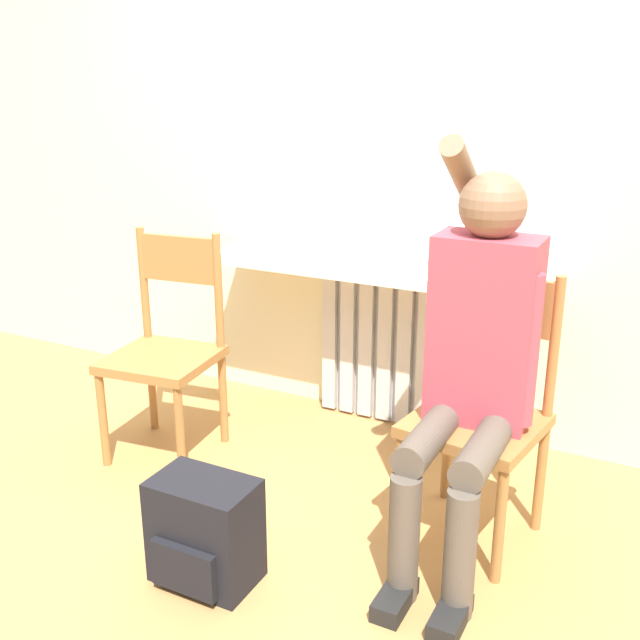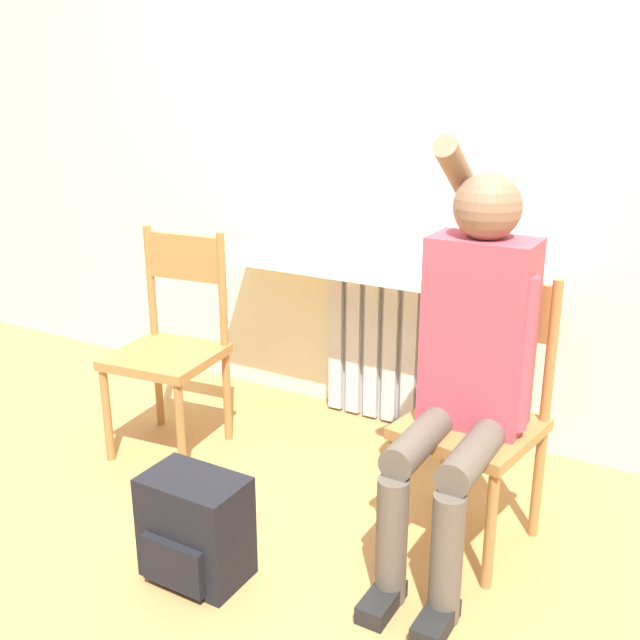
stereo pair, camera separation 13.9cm
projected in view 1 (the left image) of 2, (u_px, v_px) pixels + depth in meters
ground_plane at (250, 542)px, 2.68m from camera, size 12.00×12.00×0.00m
wall_with_window at (391, 131)px, 3.29m from camera, size 7.00×0.06×2.70m
radiator at (378, 345)px, 3.53m from camera, size 0.58×0.08×0.74m
windowsill at (370, 269)px, 3.31m from camera, size 1.53×0.33×0.05m
window_glass at (388, 107)px, 3.22m from camera, size 1.47×0.01×1.32m
chair_left at (167, 346)px, 3.20m from camera, size 0.47×0.47×0.96m
chair_right at (482, 408)px, 2.60m from camera, size 0.48×0.48×0.96m
person at (476, 352)px, 2.43m from camera, size 0.36×0.99×1.42m
cat at (471, 240)px, 3.09m from camera, size 0.48×0.12×0.23m
backpack at (204, 532)px, 2.43m from camera, size 0.34×0.24×0.36m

